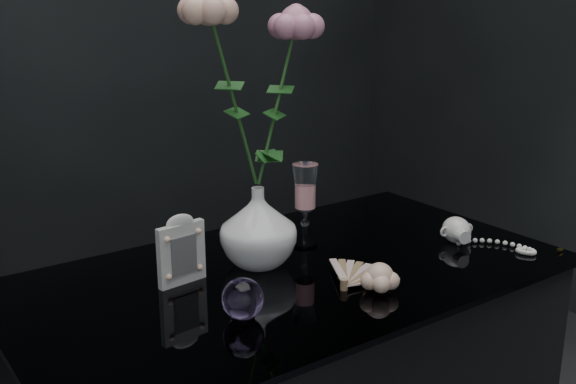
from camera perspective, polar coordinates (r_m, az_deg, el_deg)
vase at (r=1.29m, az=-2.53°, el=-2.96°), size 0.18×0.18×0.16m
wine_glass at (r=1.39m, az=1.46°, el=-1.13°), size 0.07×0.07×0.17m
picture_frame at (r=1.22m, az=-9.04°, el=-4.79°), size 0.11×0.09×0.13m
paperweight at (r=1.10m, az=-3.85°, el=-9.00°), size 0.08×0.08×0.07m
paper_fan at (r=1.21m, az=4.77°, el=-7.73°), size 0.26×0.23×0.02m
loose_rose at (r=1.20m, az=7.76°, el=-7.15°), size 0.16×0.18×0.05m
pearl_jar at (r=1.47m, az=14.09°, el=-3.05°), size 0.24×0.25×0.06m
roses at (r=1.22m, az=-2.86°, el=9.29°), size 0.28×0.13×0.41m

